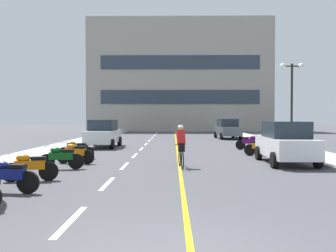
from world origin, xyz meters
TOP-DOWN VIEW (x-y plane):
  - ground_plane at (0.00, 21.00)m, footprint 140.00×140.00m
  - curb_left at (-7.20, 24.00)m, footprint 2.40×72.00m
  - curb_right at (7.20, 24.00)m, footprint 2.40×72.00m
  - lane_dash_0 at (-2.00, 2.00)m, footprint 0.14×2.20m
  - lane_dash_1 at (-2.00, 6.00)m, footprint 0.14×2.20m
  - lane_dash_2 at (-2.00, 10.00)m, footprint 0.14×2.20m
  - lane_dash_3 at (-2.00, 14.00)m, footprint 0.14×2.20m
  - lane_dash_4 at (-2.00, 18.00)m, footprint 0.14×2.20m
  - lane_dash_5 at (-2.00, 22.00)m, footprint 0.14×2.20m
  - lane_dash_6 at (-2.00, 26.00)m, footprint 0.14×2.20m
  - lane_dash_7 at (-2.00, 30.00)m, footprint 0.14×2.20m
  - lane_dash_8 at (-2.00, 34.00)m, footprint 0.14×2.20m
  - lane_dash_9 at (-2.00, 38.00)m, footprint 0.14×2.20m
  - lane_dash_10 at (-2.00, 42.00)m, footprint 0.14×2.20m
  - lane_dash_11 at (-2.00, 46.00)m, footprint 0.14×2.20m
  - centre_line_yellow at (0.25, 24.00)m, footprint 0.12×66.00m
  - office_building at (0.94, 48.18)m, footprint 25.59×6.49m
  - street_lamp_mid at (7.19, 17.41)m, footprint 1.46×0.36m
  - parked_car_near at (4.83, 10.82)m, footprint 1.95×4.22m
  - parked_car_mid at (-4.62, 19.16)m, footprint 2.00×4.24m
  - parked_car_far at (4.99, 28.75)m, footprint 2.16×4.31m
  - motorcycle_1 at (-4.37, 4.56)m, footprint 1.70×0.60m
  - motorcycle_2 at (-4.48, 6.33)m, footprint 1.68×0.66m
  - motorcycle_3 at (-4.30, 8.95)m, footprint 1.70×0.60m
  - motorcycle_4 at (-4.21, 10.63)m, footprint 1.69×0.62m
  - motorcycle_5 at (-4.59, 12.17)m, footprint 1.66×0.74m
  - motorcycle_6 at (4.53, 13.96)m, footprint 1.69×0.62m
  - motorcycle_7 at (4.68, 17.47)m, footprint 1.69×0.64m
  - cyclist_rider at (0.31, 9.53)m, footprint 0.42×1.77m

SIDE VIEW (x-z plane):
  - ground_plane at x=0.00m, z-range 0.00..0.00m
  - lane_dash_0 at x=-2.00m, z-range 0.00..0.01m
  - lane_dash_1 at x=-2.00m, z-range 0.00..0.01m
  - lane_dash_2 at x=-2.00m, z-range 0.00..0.01m
  - lane_dash_3 at x=-2.00m, z-range 0.00..0.01m
  - lane_dash_4 at x=-2.00m, z-range 0.00..0.01m
  - lane_dash_5 at x=-2.00m, z-range 0.00..0.01m
  - lane_dash_6 at x=-2.00m, z-range 0.00..0.01m
  - lane_dash_7 at x=-2.00m, z-range 0.00..0.01m
  - lane_dash_8 at x=-2.00m, z-range 0.00..0.01m
  - lane_dash_9 at x=-2.00m, z-range 0.00..0.01m
  - lane_dash_10 at x=-2.00m, z-range 0.00..0.01m
  - lane_dash_11 at x=-2.00m, z-range 0.00..0.01m
  - centre_line_yellow at x=0.25m, z-range 0.00..0.01m
  - curb_left at x=-7.20m, z-range 0.00..0.12m
  - curb_right at x=7.20m, z-range 0.00..0.12m
  - motorcycle_1 at x=-4.37m, z-range 0.01..0.93m
  - motorcycle_2 at x=-4.48m, z-range 0.01..0.93m
  - motorcycle_3 at x=-4.30m, z-range 0.01..0.93m
  - motorcycle_4 at x=-4.21m, z-range 0.01..0.93m
  - motorcycle_5 at x=-4.59m, z-range 0.01..0.93m
  - motorcycle_6 at x=4.53m, z-range 0.01..0.93m
  - motorcycle_7 at x=4.68m, z-range 0.01..0.93m
  - cyclist_rider at x=0.31m, z-range 0.03..1.74m
  - parked_car_near at x=4.83m, z-range 0.01..1.83m
  - parked_car_mid at x=-4.62m, z-range 0.01..1.83m
  - parked_car_far at x=4.99m, z-range 0.01..1.83m
  - street_lamp_mid at x=7.19m, z-range 1.31..6.45m
  - office_building at x=0.94m, z-range 0.00..15.62m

